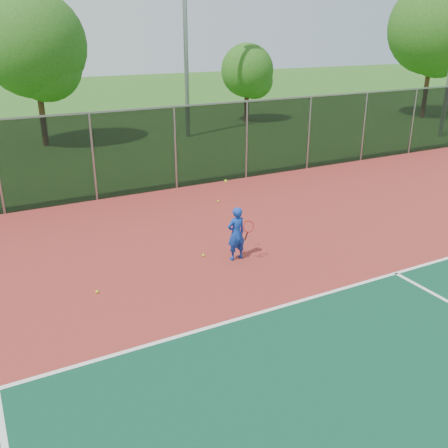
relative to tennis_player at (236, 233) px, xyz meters
The scene contains 10 objects.
ground 5.69m from the tennis_player, 79.39° to the right, with size 120.00×120.00×0.00m, color #275B1A.
court_apron 3.77m from the tennis_player, 73.67° to the right, with size 30.00×20.00×0.02m, color maroon.
fence_back 6.59m from the tennis_player, 80.85° to the left, with size 30.00×0.06×3.03m.
tennis_player is the anchor object (origin of this frame).
practice_ball_0 3.72m from the tennis_player, behind, with size 0.07×0.07×0.07m, color #C3E61A.
practice_ball_2 4.62m from the tennis_player, 68.70° to the left, with size 0.07×0.07×0.07m, color #C3E61A.
practice_ball_5 1.10m from the tennis_player, 142.69° to the left, with size 0.07×0.07×0.07m, color #C3E61A.
tree_back_left 16.82m from the tennis_player, 96.79° to the left, with size 5.03×5.03×7.39m.
tree_back_mid 20.73m from the tennis_player, 58.76° to the left, with size 3.27×3.27×4.80m.
tree_back_right 26.14m from the tennis_player, 31.50° to the left, with size 5.85×5.85×8.60m.
Camera 1 is at (-6.77, -4.66, 5.59)m, focal length 40.00 mm.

